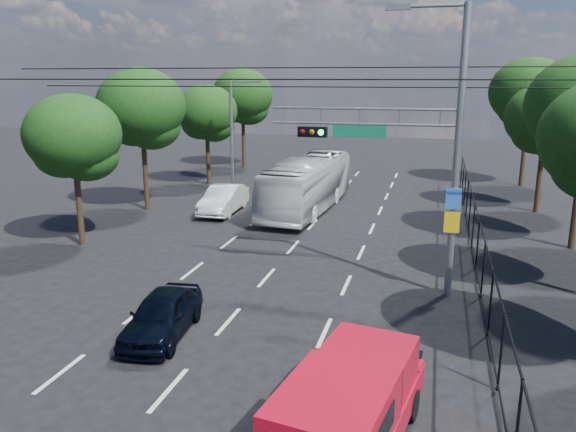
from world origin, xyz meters
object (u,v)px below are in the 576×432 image
(signal_mast, at_px, (419,141))
(white_van, at_px, (224,199))
(white_bus, at_px, (308,184))
(red_pickup, at_px, (351,406))
(navy_hatchback, at_px, (162,315))

(signal_mast, relative_size, white_van, 2.09)
(white_van, bearing_deg, white_bus, 20.59)
(signal_mast, relative_size, red_pickup, 1.75)
(navy_hatchback, bearing_deg, white_bus, 81.94)
(red_pickup, xyz_separation_m, navy_hatchback, (-6.01, 3.81, -0.39))
(white_bus, bearing_deg, red_pickup, -71.34)
(navy_hatchback, xyz_separation_m, white_bus, (0.50, 16.50, 0.83))
(red_pickup, xyz_separation_m, white_van, (-9.83, 18.50, -0.28))
(navy_hatchback, relative_size, white_van, 0.84)
(signal_mast, height_order, white_van, signal_mast)
(white_bus, bearing_deg, white_van, -153.76)
(red_pickup, xyz_separation_m, white_bus, (-5.51, 20.31, 0.45))
(white_van, bearing_deg, red_pickup, -64.21)
(white_van, bearing_deg, navy_hatchback, -77.63)
(red_pickup, height_order, white_bus, white_bus)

